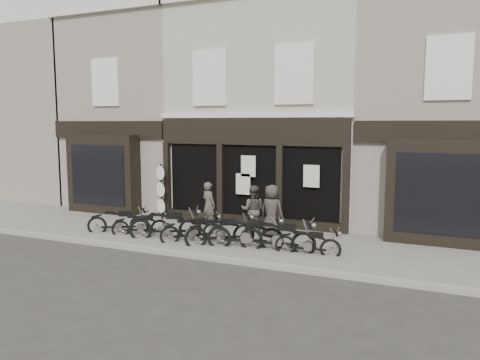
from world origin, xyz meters
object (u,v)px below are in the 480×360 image
at_px(advert_sign_post, 161,194).
at_px(motorcycle_3, 192,232).
at_px(motorcycle_5, 246,236).
at_px(man_left, 209,205).
at_px(motorcycle_4, 221,234).
at_px(motorcycle_6, 278,240).
at_px(motorcycle_1, 141,227).
at_px(motorcycle_2, 166,228).
at_px(motorcycle_7, 308,245).
at_px(man_centre, 253,210).
at_px(motorcycle_0, 119,224).
at_px(man_right, 272,211).

bearing_deg(advert_sign_post, motorcycle_3, -17.93).
bearing_deg(motorcycle_5, motorcycle_3, 162.37).
bearing_deg(advert_sign_post, man_left, 10.77).
height_order(motorcycle_4, motorcycle_6, motorcycle_6).
xyz_separation_m(motorcycle_1, motorcycle_2, (1.03, -0.05, 0.08)).
distance_m(motorcycle_3, man_left, 1.94).
xyz_separation_m(motorcycle_4, motorcycle_6, (1.83, -0.00, 0.02)).
distance_m(motorcycle_2, motorcycle_7, 4.69).
xyz_separation_m(motorcycle_6, man_centre, (-1.40, 1.50, 0.50)).
height_order(motorcycle_2, motorcycle_3, motorcycle_2).
xyz_separation_m(motorcycle_2, man_left, (0.57, 1.85, 0.48)).
bearing_deg(motorcycle_0, motorcycle_3, -28.07).
height_order(motorcycle_2, man_right, man_right).
height_order(motorcycle_3, man_right, man_right).
bearing_deg(motorcycle_3, motorcycle_0, 136.07).
xyz_separation_m(motorcycle_1, motorcycle_3, (1.95, -0.03, 0.02)).
relative_size(motorcycle_6, man_left, 1.42).
xyz_separation_m(motorcycle_5, man_centre, (-0.41, 1.54, 0.50)).
height_order(motorcycle_3, motorcycle_6, motorcycle_6).
height_order(motorcycle_4, advert_sign_post, advert_sign_post).
height_order(motorcycle_1, motorcycle_4, motorcycle_4).
bearing_deg(motorcycle_4, man_right, 14.32).
relative_size(motorcycle_7, man_centre, 1.15).
bearing_deg(man_centre, motorcycle_5, 92.07).
height_order(motorcycle_2, advert_sign_post, advert_sign_post).
bearing_deg(motorcycle_7, man_right, 132.43).
bearing_deg(motorcycle_5, motorcycle_6, -13.01).
xyz_separation_m(motorcycle_4, motorcycle_5, (0.85, -0.05, 0.02)).
relative_size(motorcycle_2, man_centre, 1.31).
xyz_separation_m(motorcycle_6, man_left, (-3.22, 1.85, 0.49)).
distance_m(motorcycle_2, man_centre, 2.86).
bearing_deg(motorcycle_3, man_right, -9.18).
height_order(motorcycle_4, motorcycle_7, motorcycle_4).
bearing_deg(motorcycle_7, advert_sign_post, 154.31).
height_order(motorcycle_0, motorcycle_6, motorcycle_6).
height_order(motorcycle_4, man_right, man_right).
bearing_deg(motorcycle_7, motorcycle_4, 174.51).
distance_m(motorcycle_1, man_left, 2.47).
xyz_separation_m(motorcycle_1, motorcycle_7, (5.71, -0.04, 0.00)).
distance_m(motorcycle_2, man_left, 2.00).
bearing_deg(man_right, motorcycle_6, 127.23).
bearing_deg(motorcycle_2, motorcycle_6, -26.48).
bearing_deg(motorcycle_2, man_centre, 5.61).
bearing_deg(man_centre, motorcycle_6, 120.00).
relative_size(motorcycle_0, motorcycle_4, 1.03).
bearing_deg(motorcycle_6, motorcycle_0, 174.38).
bearing_deg(man_left, motorcycle_1, 71.38).
bearing_deg(motorcycle_2, man_right, -0.48).
distance_m(man_left, man_centre, 1.85).
distance_m(motorcycle_5, motorcycle_6, 0.98).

